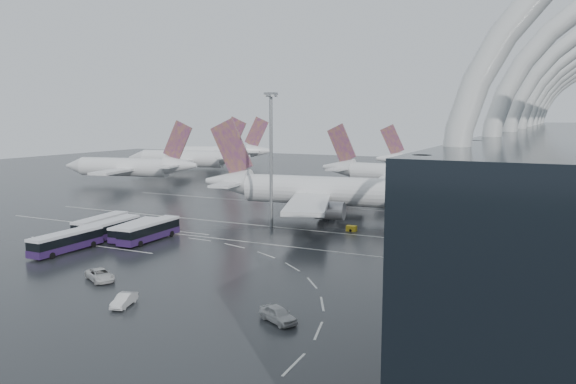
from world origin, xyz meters
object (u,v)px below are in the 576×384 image
at_px(jet_remote_west, 132,167).
at_px(bus_row_near_c, 134,230).
at_px(gse_cart_belly_d, 449,230).
at_px(airliner_gate_b, 409,175).
at_px(jet_remote_mid, 190,159).
at_px(van_curve_a, 100,275).
at_px(gse_cart_belly_a, 395,228).
at_px(bus_row_near_d, 149,230).
at_px(jet_remote_far, 218,154).
at_px(van_curve_b, 278,314).
at_px(bus_row_near_b, 111,228).
at_px(floodlight_mast, 271,143).
at_px(bus_row_far_b, 66,241).
at_px(gse_cart_belly_e, 407,219).
at_px(airliner_gate_c, 445,162).
at_px(bus_row_near_a, 101,224).
at_px(airliner_main, 332,192).
at_px(gse_cart_belly_b, 424,215).
at_px(gse_cart_belly_c, 351,228).

bearing_deg(jet_remote_west, bus_row_near_c, 119.54).
bearing_deg(bus_row_near_c, gse_cart_belly_d, -67.20).
bearing_deg(airliner_gate_b, gse_cart_belly_d, -65.25).
relative_size(jet_remote_mid, van_curve_a, 8.86).
bearing_deg(bus_row_near_c, gse_cart_belly_a, -64.17).
height_order(jet_remote_west, gse_cart_belly_d, jet_remote_west).
bearing_deg(bus_row_near_d, gse_cart_belly_d, -58.58).
bearing_deg(jet_remote_west, jet_remote_far, -93.46).
distance_m(bus_row_near_c, van_curve_b, 49.31).
bearing_deg(bus_row_near_c, bus_row_near_b, 103.42).
bearing_deg(bus_row_near_b, gse_cart_belly_d, -64.22).
height_order(jet_remote_mid, floodlight_mast, floodlight_mast).
bearing_deg(bus_row_far_b, gse_cart_belly_e, -41.12).
xyz_separation_m(jet_remote_mid, van_curve_a, (73.42, -121.66, -4.84)).
bearing_deg(airliner_gate_c, bus_row_near_d, -120.14).
xyz_separation_m(jet_remote_mid, bus_row_near_c, (59.57, -99.36, -4.00)).
bearing_deg(gse_cart_belly_e, bus_row_far_b, -130.32).
relative_size(bus_row_near_a, gse_cart_belly_e, 5.71).
xyz_separation_m(van_curve_b, gse_cart_belly_e, (-2.12, 63.27, -0.22)).
height_order(floodlight_mast, gse_cart_belly_a, floodlight_mast).
height_order(bus_row_near_a, bus_row_near_c, bus_row_near_a).
height_order(jet_remote_far, bus_row_near_b, jet_remote_far).
bearing_deg(airliner_gate_b, bus_row_near_d, -103.55).
relative_size(airliner_main, bus_row_near_c, 5.18).
relative_size(airliner_gate_b, van_curve_b, 11.11).
bearing_deg(bus_row_near_a, gse_cart_belly_e, -59.38).
relative_size(jet_remote_west, van_curve_a, 8.39).
bearing_deg(bus_row_near_a, van_curve_a, -142.84).
height_order(jet_remote_mid, bus_row_near_d, jet_remote_mid).
bearing_deg(jet_remote_mid, airliner_gate_b, 157.33).
distance_m(bus_row_near_c, bus_row_near_d, 3.83).
bearing_deg(gse_cart_belly_d, floodlight_mast, -162.42).
distance_m(airliner_gate_b, gse_cart_belly_e, 47.45).
bearing_deg(bus_row_far_b, airliner_gate_c, -12.86).
bearing_deg(airliner_gate_b, floodlight_mast, -97.07).
xyz_separation_m(airliner_gate_b, gse_cart_belly_b, (13.55, -40.23, -4.34)).
relative_size(jet_remote_mid, bus_row_far_b, 3.71).
distance_m(van_curve_b, gse_cart_belly_b, 68.91).
xyz_separation_m(bus_row_near_d, van_curve_a, (10.03, -22.03, -1.10)).
bearing_deg(gse_cart_belly_e, jet_remote_west, 164.88).
distance_m(airliner_gate_b, airliner_gate_c, 53.29).
xyz_separation_m(van_curve_a, gse_cart_belly_a, (26.69, 49.89, -0.16)).
relative_size(jet_remote_mid, gse_cart_belly_c, 25.84).
bearing_deg(gse_cart_belly_a, bus_row_near_b, -146.73).
height_order(gse_cart_belly_b, gse_cart_belly_e, gse_cart_belly_e).
bearing_deg(airliner_gate_b, gse_cart_belly_e, -73.08).
distance_m(bus_row_near_b, bus_row_near_d, 7.83).
bearing_deg(jet_remote_far, airliner_gate_b, 127.92).
height_order(bus_row_near_c, gse_cart_belly_c, bus_row_near_c).
distance_m(bus_row_far_b, floodlight_mast, 41.27).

